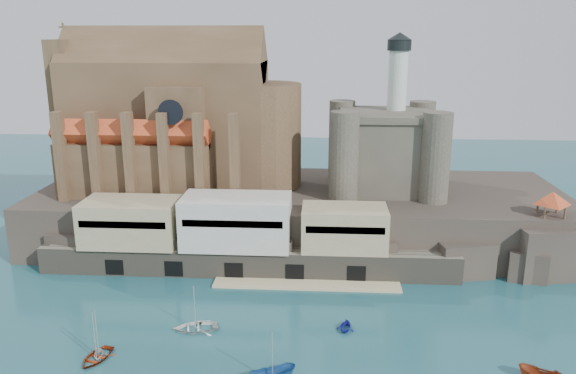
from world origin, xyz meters
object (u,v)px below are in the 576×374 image
at_px(church, 177,124).
at_px(castle_keep, 385,146).
at_px(pavilion, 552,200).
at_px(boat_0, 97,359).

distance_m(church, castle_keep, 40.39).
xyz_separation_m(church, pavilion, (66.13, -15.85, -9.40)).
height_order(church, pavilion, church).
height_order(castle_keep, pavilion, castle_keep).
relative_size(castle_keep, boat_0, 5.55).
distance_m(castle_keep, boat_0, 63.24).
relative_size(church, castle_keep, 1.60).
bearing_deg(pavilion, castle_keep, 149.82).
bearing_deg(castle_keep, boat_0, -130.75).
bearing_deg(church, castle_keep, -1.11).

